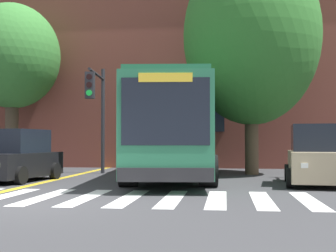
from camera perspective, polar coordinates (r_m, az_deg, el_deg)
name	(u,v)px	position (r m, az deg, el deg)	size (l,w,h in m)	color
ground_plane	(24,205)	(10.90, -17.12, -9.16)	(120.00, 120.00, 0.00)	#38383A
crosswalk	(65,197)	(12.08, -12.39, -8.45)	(12.29, 3.58, 0.01)	white
lane_line_yellow_inner	(113,166)	(26.11, -6.76, -4.90)	(0.12, 36.00, 0.01)	gold
lane_line_yellow_outer	(116,166)	(26.07, -6.42, -4.90)	(0.12, 36.00, 0.01)	gold
city_bus	(171,130)	(17.99, 0.40, -0.44)	(3.74, 12.20, 3.44)	#28704C
car_black_near_lane	(16,157)	(17.26, -18.10, -3.65)	(2.40, 3.93, 1.81)	black
car_tan_far_lane	(318,157)	(15.66, 17.82, -3.67)	(2.32, 3.96, 1.93)	tan
car_white_behind_bus	(210,150)	(28.59, 5.13, -2.96)	(2.40, 4.33, 1.82)	white
traffic_light_overhead	(97,101)	(19.27, -8.62, 2.99)	(0.52, 3.11, 4.55)	#28282D
street_tree_curbside_large	(251,36)	(20.51, 10.10, 10.72)	(6.56, 7.00, 9.65)	brown
street_tree_curbside_small	(13,57)	(24.66, -18.42, 8.00)	(5.70, 6.02, 8.21)	#4C3D2D
building_facade	(215,77)	(27.81, 5.76, 5.95)	(35.19, 7.22, 10.32)	brown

